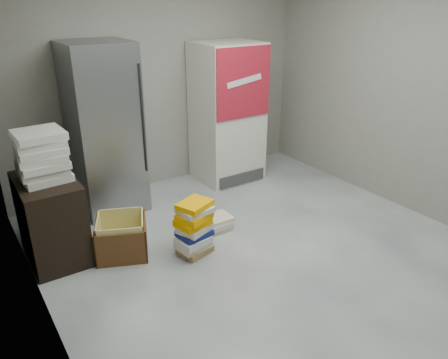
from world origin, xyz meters
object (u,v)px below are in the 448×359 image
steel_fridge (104,130)px  wood_shelf (51,219)px  coke_cooler (227,113)px  phonebook_stack_main (194,228)px  cardboard_box (122,239)px

steel_fridge → wood_shelf: size_ratio=2.37×
coke_cooler → phonebook_stack_main: coke_cooler is taller
wood_shelf → phonebook_stack_main: (1.14, -0.71, -0.12)m
coke_cooler → phonebook_stack_main: bearing=-133.2°
wood_shelf → phonebook_stack_main: bearing=-31.9°
steel_fridge → coke_cooler: steel_fridge is taller
coke_cooler → cardboard_box: size_ratio=2.90×
coke_cooler → wood_shelf: size_ratio=2.25×
steel_fridge → wood_shelf: (-0.83, -0.73, -0.55)m
wood_shelf → coke_cooler: bearing=16.3°
wood_shelf → cardboard_box: (0.55, -0.31, -0.24)m
steel_fridge → coke_cooler: 1.65m
wood_shelf → steel_fridge: bearing=41.3°
coke_cooler → wood_shelf: 2.63m
steel_fridge → coke_cooler: size_ratio=1.06×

